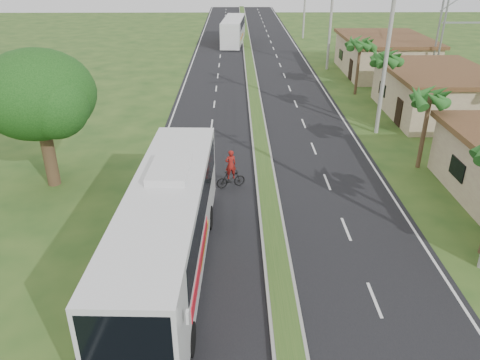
{
  "coord_description": "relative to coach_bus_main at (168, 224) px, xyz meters",
  "views": [
    {
      "loc": [
        -1.78,
        -13.8,
        11.95
      ],
      "look_at": [
        -1.52,
        6.71,
        1.8
      ],
      "focal_mm": 35.0,
      "sensor_mm": 36.0,
      "label": 1
    }
  ],
  "objects": [
    {
      "name": "motorcyclist",
      "position": [
        2.4,
        7.65,
        -1.53
      ],
      "size": [
        1.71,
        0.95,
        2.23
      ],
      "rotation": [
        0.0,
        0.0,
        0.32
      ],
      "color": "black",
      "rests_on": "ground"
    },
    {
      "name": "palm_verge_d",
      "position": [
        13.7,
        26.2,
        2.21
      ],
      "size": [
        2.4,
        2.4,
        5.25
      ],
      "color": "#473321",
      "rests_on": "ground"
    },
    {
      "name": "coach_bus_far",
      "position": [
        2.54,
        52.09,
        -0.41
      ],
      "size": [
        3.47,
        11.83,
        3.4
      ],
      "rotation": [
        0.0,
        0.0,
        -0.08
      ],
      "color": "white",
      "rests_on": "ground"
    },
    {
      "name": "lane_edge_left",
      "position": [
        -2.3,
        18.2,
        -2.34
      ],
      "size": [
        0.12,
        160.0,
        0.01
      ],
      "primitive_type": "cube",
      "color": "silver",
      "rests_on": "ground"
    },
    {
      "name": "palm_verge_b",
      "position": [
        13.8,
        10.2,
        2.02
      ],
      "size": [
        2.4,
        2.4,
        5.05
      ],
      "color": "#473321",
      "rests_on": "ground"
    },
    {
      "name": "shade_tree",
      "position": [
        -7.71,
        8.22,
        2.69
      ],
      "size": [
        6.3,
        6.0,
        7.54
      ],
      "color": "#473321",
      "rests_on": "ground"
    },
    {
      "name": "palm_verge_c",
      "position": [
        13.2,
        17.2,
        2.78
      ],
      "size": [
        2.4,
        2.4,
        5.85
      ],
      "color": "#473321",
      "rests_on": "ground"
    },
    {
      "name": "road_asphalt",
      "position": [
        4.4,
        18.2,
        -2.33
      ],
      "size": [
        14.0,
        160.0,
        0.02
      ],
      "primitive_type": "cube",
      "color": "black",
      "rests_on": "ground"
    },
    {
      "name": "utility_pole_c",
      "position": [
        12.9,
        36.2,
        3.33
      ],
      "size": [
        1.6,
        0.28,
        11.0
      ],
      "color": "gray",
      "rests_on": "ground"
    },
    {
      "name": "shop_mid",
      "position": [
        18.4,
        20.2,
        -0.48
      ],
      "size": [
        7.6,
        10.6,
        3.67
      ],
      "color": "tan",
      "rests_on": "ground"
    },
    {
      "name": "coach_bus_main",
      "position": [
        0.0,
        0.0,
        0.0
      ],
      "size": [
        3.2,
        13.26,
        4.26
      ],
      "rotation": [
        0.0,
        0.0,
        -0.03
      ],
      "color": "silver",
      "rests_on": "ground"
    },
    {
      "name": "shop_far",
      "position": [
        18.4,
        34.2,
        -0.41
      ],
      "size": [
        8.6,
        11.6,
        3.82
      ],
      "color": "tan",
      "rests_on": "ground"
    },
    {
      "name": "utility_pole_b",
      "position": [
        12.87,
        16.2,
        3.92
      ],
      "size": [
        3.2,
        0.28,
        12.0
      ],
      "color": "gray",
      "rests_on": "ground"
    },
    {
      "name": "ground",
      "position": [
        4.4,
        -1.8,
        -2.34
      ],
      "size": [
        180.0,
        180.0,
        0.0
      ],
      "primitive_type": "plane",
      "color": "#274A1B",
      "rests_on": "ground"
    },
    {
      "name": "lane_edge_right",
      "position": [
        11.1,
        18.2,
        -2.34
      ],
      "size": [
        0.12,
        160.0,
        0.01
      ],
      "primitive_type": "cube",
      "color": "silver",
      "rests_on": "ground"
    },
    {
      "name": "utility_pole_d",
      "position": [
        12.9,
        56.2,
        3.08
      ],
      "size": [
        1.6,
        0.28,
        10.5
      ],
      "color": "gray",
      "rests_on": "ground"
    },
    {
      "name": "median_strip",
      "position": [
        4.4,
        18.2,
        -2.24
      ],
      "size": [
        1.2,
        160.0,
        0.18
      ],
      "color": "gray",
      "rests_on": "ground"
    }
  ]
}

